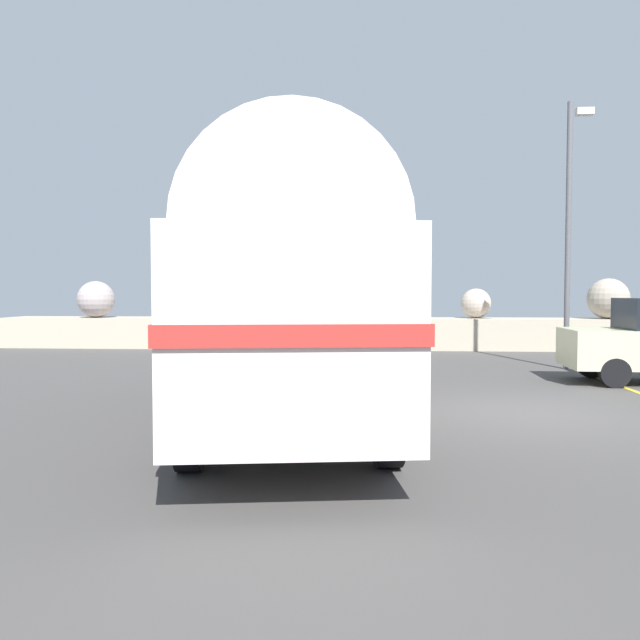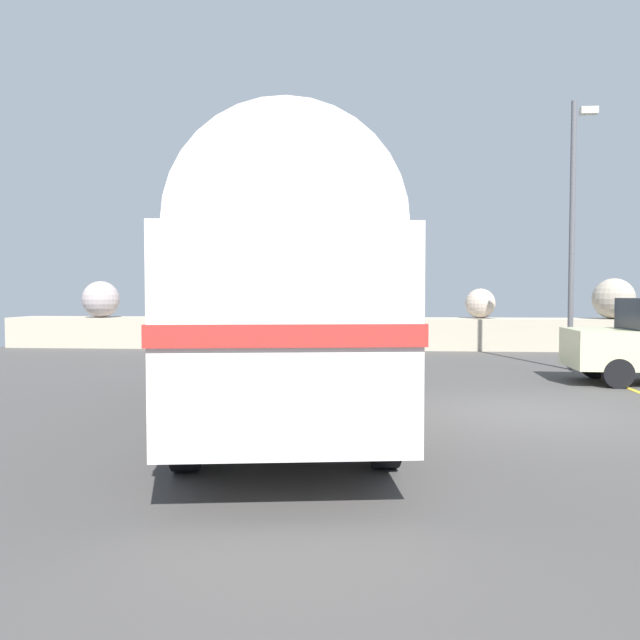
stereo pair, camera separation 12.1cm
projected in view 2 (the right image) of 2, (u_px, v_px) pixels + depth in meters
name	position (u px, v px, depth m)	size (l,w,h in m)	color
ground	(526.00, 414.00, 10.28)	(32.00, 26.00, 0.02)	#464442
breakwater	(445.00, 328.00, 22.00)	(31.36, 2.16, 2.49)	#B3A893
vintage_coach	(285.00, 289.00, 9.55)	(3.64, 8.84, 3.70)	black
lamp_post	(574.00, 221.00, 16.05)	(0.84, 0.76, 6.86)	#5B5B60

